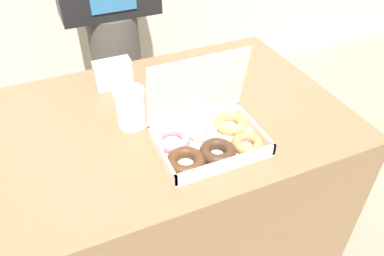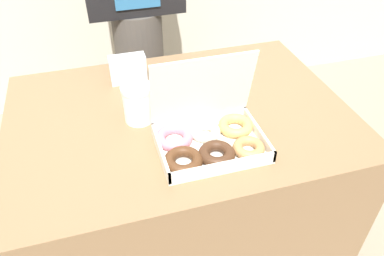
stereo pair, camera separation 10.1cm
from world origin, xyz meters
name	(u,v)px [view 2 (the right image)]	position (x,y,z in m)	size (l,w,h in m)	color
ground_plane	(183,244)	(0.00, 0.00, 0.00)	(14.00, 14.00, 0.00)	gray
table	(181,188)	(0.00, 0.00, 0.37)	(1.11, 0.79, 0.74)	brown
donut_box	(208,136)	(0.04, -0.18, 0.77)	(0.33, 0.24, 0.26)	white
coffee_cup	(138,103)	(-0.13, 0.00, 0.80)	(0.10, 0.10, 0.12)	white
napkin_holder	(128,69)	(-0.13, 0.24, 0.79)	(0.13, 0.05, 0.10)	silver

